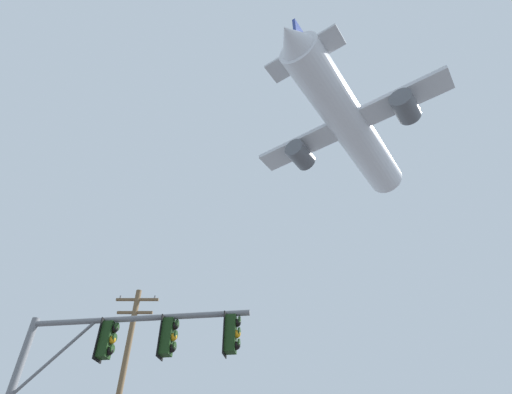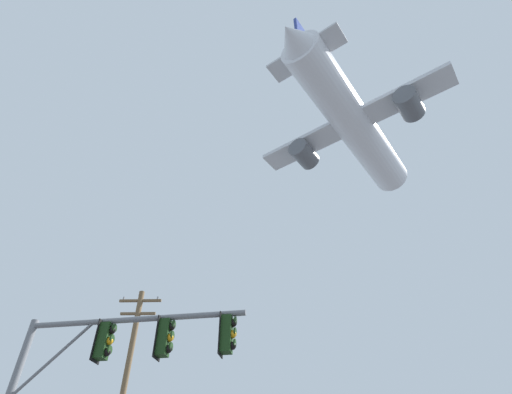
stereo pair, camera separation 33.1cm
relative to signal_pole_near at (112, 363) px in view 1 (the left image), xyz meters
The scene contains 3 objects.
signal_pole_near is the anchor object (origin of this frame).
utility_pole 9.84m from the signal_pole_near, 105.39° to the left, with size 2.20×0.28×10.61m.
airplane 36.90m from the signal_pole_near, 53.53° to the left, with size 18.76×23.91×7.32m.
Camera 1 is at (-0.24, -3.26, 1.54)m, focal length 28.00 mm.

